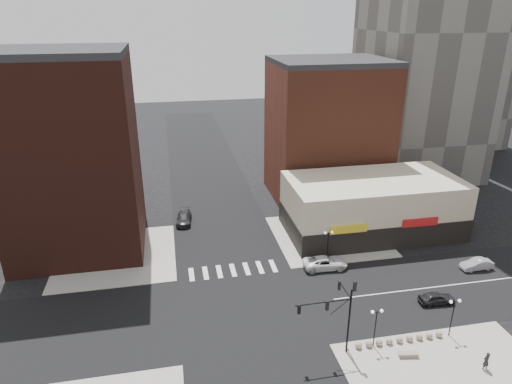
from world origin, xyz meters
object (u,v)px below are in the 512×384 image
object	(u,v)px
traffic_signal	(339,308)
dark_sedan_north	(184,218)
pedestrian	(486,361)
street_lamp_se_b	(454,308)
street_lamp_ne	(328,238)
street_lamp_se_a	(376,319)
white_suv	(325,263)
silver_sedan	(477,264)
dark_sedan_east	(437,298)
stone_bench	(408,354)

from	to	relation	value
traffic_signal	dark_sedan_north	xyz separation A→B (m)	(-12.57, 30.79, -4.21)
traffic_signal	pedestrian	world-z (taller)	traffic_signal
street_lamp_se_b	street_lamp_ne	size ratio (longest dim) A/B	1.00
street_lamp_se_b	dark_sedan_north	bearing A→B (deg)	128.17
street_lamp_ne	street_lamp_se_a	bearing A→B (deg)	-93.58
white_suv	silver_sedan	distance (m)	18.74
street_lamp_se_a	dark_sedan_east	world-z (taller)	street_lamp_se_a
white_suv	stone_bench	distance (m)	16.62
street_lamp_se_b	pedestrian	xyz separation A→B (m)	(0.51, -4.71, -2.27)
dark_sedan_east	dark_sedan_north	xyz separation A→B (m)	(-26.12, 25.79, 0.08)
silver_sedan	traffic_signal	bearing A→B (deg)	-65.75
dark_sedan_north	silver_sedan	bearing A→B (deg)	-23.50
stone_bench	silver_sedan	bearing A→B (deg)	47.77
street_lamp_ne	silver_sedan	bearing A→B (deg)	-17.08
street_lamp_se_b	silver_sedan	distance (m)	15.19
street_lamp_se_a	street_lamp_se_b	xyz separation A→B (m)	(8.00, 0.00, 0.00)
traffic_signal	stone_bench	world-z (taller)	traffic_signal
street_lamp_se_b	dark_sedan_north	size ratio (longest dim) A/B	0.80
street_lamp_se_a	white_suv	world-z (taller)	street_lamp_se_a
street_lamp_se_b	dark_sedan_east	size ratio (longest dim) A/B	1.06
dark_sedan_east	street_lamp_se_a	bearing A→B (deg)	121.93
traffic_signal	pedestrian	distance (m)	13.79
white_suv	dark_sedan_north	world-z (taller)	white_suv
dark_sedan_east	silver_sedan	bearing A→B (deg)	-54.06
traffic_signal	street_lamp_se_b	xyz separation A→B (m)	(11.76, -0.17, -1.67)
street_lamp_se_b	stone_bench	size ratio (longest dim) A/B	2.18
traffic_signal	street_lamp_ne	world-z (taller)	traffic_signal
pedestrian	street_lamp_se_a	bearing A→B (deg)	-35.60
street_lamp_ne	traffic_signal	bearing A→B (deg)	-106.75
white_suv	dark_sedan_north	size ratio (longest dim) A/B	1.06
street_lamp_se_a	street_lamp_se_b	bearing A→B (deg)	0.00
street_lamp_se_b	street_lamp_se_a	bearing A→B (deg)	180.00
dark_sedan_north	stone_bench	bearing A→B (deg)	-53.32
street_lamp_se_b	silver_sedan	world-z (taller)	street_lamp_se_b
street_lamp_se_a	street_lamp_ne	xyz separation A→B (m)	(1.00, 16.00, 0.00)
street_lamp_se_b	silver_sedan	size ratio (longest dim) A/B	1.03
street_lamp_ne	dark_sedan_north	bearing A→B (deg)	139.21
street_lamp_se_a	silver_sedan	size ratio (longest dim) A/B	1.03
pedestrian	dark_sedan_east	bearing A→B (deg)	-103.96
street_lamp_ne	stone_bench	bearing A→B (deg)	-84.91
street_lamp_ne	white_suv	world-z (taller)	street_lamp_ne
street_lamp_se_a	pedestrian	world-z (taller)	street_lamp_se_a
pedestrian	stone_bench	size ratio (longest dim) A/B	0.95
street_lamp_se_a	white_suv	bearing A→B (deg)	89.16
dark_sedan_north	pedestrian	world-z (taller)	pedestrian
white_suv	street_lamp_se_a	bearing A→B (deg)	-178.19
street_lamp_se_b	dark_sedan_north	distance (m)	39.46
street_lamp_se_a	white_suv	xyz separation A→B (m)	(0.21, 14.50, -2.53)
street_lamp_se_a	dark_sedan_east	size ratio (longest dim) A/B	1.06
street_lamp_ne	pedestrian	xyz separation A→B (m)	(7.51, -20.71, -2.27)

